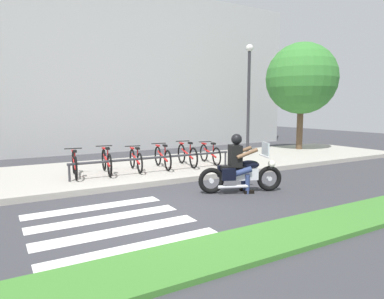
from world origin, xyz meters
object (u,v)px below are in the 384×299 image
(bicycle_4, at_px, (187,155))
(tree_near_rack, at_px, (302,79))
(bicycle_1, at_px, (107,161))
(street_lamp, at_px, (249,91))
(bicycle_5, at_px, (210,154))
(bicycle_2, at_px, (136,160))
(bike_rack, at_px, (157,158))
(bicycle_0, at_px, (75,164))
(bicycle_3, at_px, (163,157))
(motorcycle, at_px, (241,174))
(rider, at_px, (238,159))

(bicycle_4, height_order, tree_near_rack, tree_near_rack)
(bicycle_1, distance_m, bicycle_4, 2.68)
(bicycle_4, relative_size, street_lamp, 0.38)
(bicycle_5, bearing_deg, tree_near_rack, 13.39)
(bicycle_5, xyz_separation_m, tree_near_rack, (5.85, 1.39, 2.86))
(bicycle_2, height_order, bicycle_4, bicycle_4)
(bicycle_2, relative_size, bike_rack, 0.31)
(bicycle_2, xyz_separation_m, street_lamp, (5.14, 0.99, 2.22))
(street_lamp, bearing_deg, bike_rack, -161.77)
(bicycle_0, relative_size, bicycle_3, 0.98)
(bicycle_5, distance_m, bike_rack, 2.30)
(bicycle_5, bearing_deg, motorcycle, -110.50)
(bike_rack, relative_size, tree_near_rack, 1.02)
(bicycle_4, bearing_deg, tree_near_rack, 11.68)
(bicycle_2, height_order, bike_rack, bicycle_2)
(rider, relative_size, bicycle_5, 0.89)
(motorcycle, distance_m, tree_near_rack, 8.90)
(rider, height_order, tree_near_rack, tree_near_rack)
(motorcycle, bearing_deg, bike_rack, 111.23)
(bicycle_1, height_order, tree_near_rack, tree_near_rack)
(bicycle_3, relative_size, street_lamp, 0.37)
(bicycle_1, xyz_separation_m, bicycle_4, (2.68, -0.00, 0.00))
(motorcycle, distance_m, bicycle_4, 3.23)
(tree_near_rack, bearing_deg, bicycle_1, -171.59)
(bicycle_0, xyz_separation_m, bike_rack, (2.23, -0.55, 0.07))
(bicycle_5, xyz_separation_m, street_lamp, (2.47, 0.99, 2.22))
(motorcycle, bearing_deg, bicycle_2, 114.72)
(bicycle_5, height_order, tree_near_rack, tree_near_rack)
(bicycle_2, xyz_separation_m, tree_near_rack, (8.53, 1.39, 2.86))
(motorcycle, relative_size, bicycle_4, 1.16)
(rider, xyz_separation_m, bicycle_1, (-2.30, 3.18, -0.31))
(bicycle_5, bearing_deg, bicycle_4, -179.94)
(bicycle_1, relative_size, tree_near_rack, 0.35)
(bicycle_3, bearing_deg, street_lamp, 13.15)
(rider, bearing_deg, bicycle_0, 135.11)
(bicycle_0, distance_m, bicycle_2, 1.79)
(motorcycle, distance_m, bicycle_5, 3.43)
(bike_rack, height_order, street_lamp, street_lamp)
(bicycle_4, relative_size, bike_rack, 0.34)
(bicycle_4, height_order, bicycle_5, bicycle_4)
(rider, height_order, bicycle_2, rider)
(bicycle_3, bearing_deg, bicycle_5, 0.02)
(rider, distance_m, tree_near_rack, 8.83)
(bicycle_1, xyz_separation_m, bicycle_5, (3.57, 0.00, -0.02))
(motorcycle, relative_size, street_lamp, 0.45)
(bicycle_0, bearing_deg, bike_rack, -13.94)
(bicycle_0, height_order, bicycle_5, bicycle_0)
(bicycle_1, height_order, bicycle_5, bicycle_1)
(bicycle_3, bearing_deg, bicycle_4, -0.03)
(bicycle_0, height_order, bicycle_2, bicycle_0)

